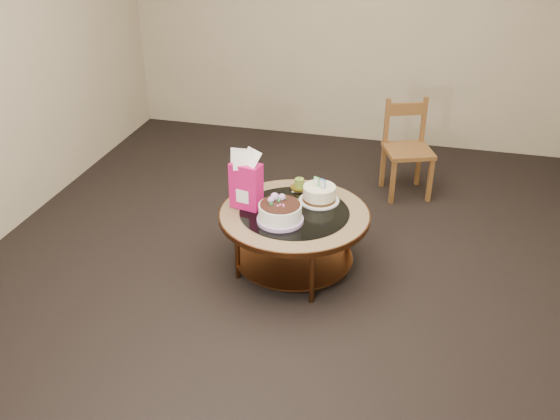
% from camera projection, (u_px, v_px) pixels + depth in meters
% --- Properties ---
extents(ground, '(5.00, 5.00, 0.00)m').
position_uv_depth(ground, '(294.00, 268.00, 4.40)').
color(ground, black).
rests_on(ground, ground).
extents(room_walls, '(4.52, 5.02, 2.61)m').
position_uv_depth(room_walls, '(296.00, 50.00, 3.65)').
color(room_walls, tan).
rests_on(room_walls, ground).
extents(coffee_table, '(1.02, 1.02, 0.46)m').
position_uv_depth(coffee_table, '(294.00, 222.00, 4.22)').
color(coffee_table, brown).
rests_on(coffee_table, ground).
extents(decorated_cake, '(0.30, 0.30, 0.18)m').
position_uv_depth(decorated_cake, '(280.00, 213.00, 4.03)').
color(decorated_cake, '#B08CC6').
rests_on(decorated_cake, coffee_table).
extents(cream_cake, '(0.28, 0.28, 0.18)m').
position_uv_depth(cream_cake, '(319.00, 194.00, 4.28)').
color(cream_cake, silver).
rests_on(cream_cake, coffee_table).
extents(gift_bag, '(0.22, 0.18, 0.41)m').
position_uv_depth(gift_bag, '(246.00, 180.00, 4.14)').
color(gift_bag, '#D11361').
rests_on(gift_bag, coffee_table).
extents(pillar_candle, '(0.13, 0.13, 0.10)m').
position_uv_depth(pillar_candle, '(299.00, 186.00, 4.45)').
color(pillar_candle, '#D7C358').
rests_on(pillar_candle, coffee_table).
extents(dining_chair, '(0.48, 0.48, 0.81)m').
position_uv_depth(dining_chair, '(407.00, 148.00, 5.24)').
color(dining_chair, brown).
rests_on(dining_chair, ground).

